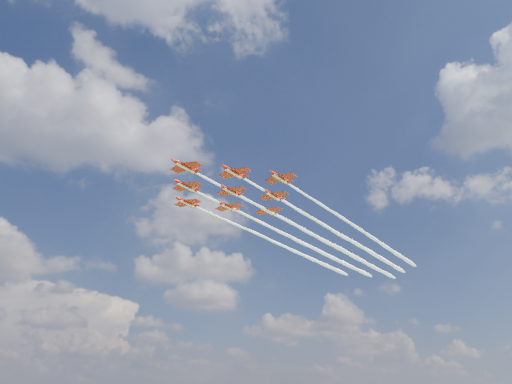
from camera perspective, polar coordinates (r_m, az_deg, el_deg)
The scene contains 9 objects.
jet_lead at distance 165.02m, azimuth 5.94°, elevation -4.56°, with size 97.45×83.10×2.31m.
jet_row2_port at distance 169.58m, azimuth 9.66°, elevation -4.85°, with size 97.45×83.10×2.31m.
jet_row2_starb at distance 176.01m, azimuth 5.16°, elevation -5.74°, with size 97.45×83.10×2.31m.
jet_row3_port at distance 174.81m, azimuth 13.17°, elevation -5.11°, with size 97.45×83.10×2.31m.
jet_row3_centre at distance 180.41m, azimuth 8.67°, elevation -5.99°, with size 97.45×83.10×2.31m.
jet_row3_starb at distance 187.08m, azimuth 4.46°, elevation -6.77°, with size 97.45×83.10×2.31m.
jet_row4_port at distance 185.46m, azimuth 12.01°, elevation -6.20°, with size 97.45×83.10×2.31m.
jet_row4_starb at distance 191.35m, azimuth 7.80°, elevation -6.99°, with size 97.45×83.10×2.31m.
jet_tail at distance 196.23m, azimuth 10.98°, elevation -7.17°, with size 97.45×83.10×2.31m.
Camera 1 is at (-26.36, -119.68, 22.82)m, focal length 35.00 mm.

